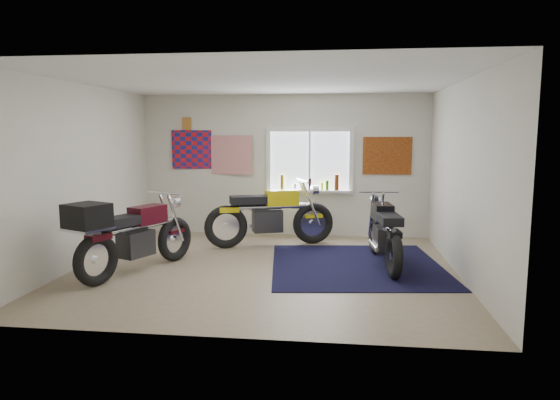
# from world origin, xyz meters

# --- Properties ---
(ground) EXTENTS (5.50, 5.50, 0.00)m
(ground) POSITION_xyz_m (0.00, 0.00, 0.00)
(ground) COLOR #9E896B
(ground) RESTS_ON ground
(room_shell) EXTENTS (5.50, 5.50, 5.50)m
(room_shell) POSITION_xyz_m (0.00, 0.00, 1.64)
(room_shell) COLOR white
(room_shell) RESTS_ON ground
(navy_rug) EXTENTS (2.78, 2.87, 0.01)m
(navy_rug) POSITION_xyz_m (1.34, 0.34, 0.01)
(navy_rug) COLOR black
(navy_rug) RESTS_ON ground
(window_assembly) EXTENTS (1.66, 0.17, 1.26)m
(window_assembly) POSITION_xyz_m (0.50, 2.47, 1.37)
(window_assembly) COLOR white
(window_assembly) RESTS_ON room_shell
(oil_bottles) EXTENTS (1.12, 0.09, 0.30)m
(oil_bottles) POSITION_xyz_m (0.63, 2.40, 1.02)
(oil_bottles) COLOR #7F6512
(oil_bottles) RESTS_ON window_assembly
(flag_display) EXTENTS (1.60, 0.10, 1.17)m
(flag_display) POSITION_xyz_m (-1.90, 2.48, 2.15)
(flag_display) COLOR red
(flag_display) RESTS_ON room_shell
(triumph_poster) EXTENTS (0.90, 0.03, 0.70)m
(triumph_poster) POSITION_xyz_m (1.95, 2.48, 1.55)
(triumph_poster) COLOR #A54C14
(triumph_poster) RESTS_ON room_shell
(yellow_triumph) EXTENTS (2.22, 1.00, 1.17)m
(yellow_triumph) POSITION_xyz_m (-0.13, 1.50, 0.51)
(yellow_triumph) COLOR black
(yellow_triumph) RESTS_ON ground
(black_chrome_bike) EXTENTS (0.64, 2.09, 1.07)m
(black_chrome_bike) POSITION_xyz_m (1.75, 0.42, 0.47)
(black_chrome_bike) COLOR black
(black_chrome_bike) RESTS_ON navy_rug
(maroon_tourer) EXTENTS (1.18, 2.10, 1.11)m
(maroon_tourer) POSITION_xyz_m (-1.82, -0.54, 0.57)
(maroon_tourer) COLOR black
(maroon_tourer) RESTS_ON ground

